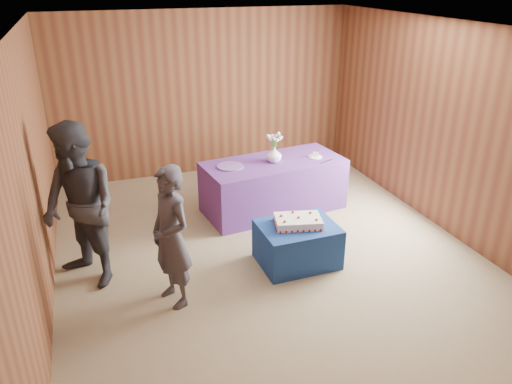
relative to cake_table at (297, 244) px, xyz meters
name	(u,v)px	position (x,y,z in m)	size (l,w,h in m)	color
ground	(266,252)	(-0.27, 0.35, -0.25)	(6.00, 6.00, 0.00)	gray
room_shell	(267,112)	(-0.27, 0.35, 1.55)	(5.04, 6.04, 2.72)	brown
cake_table	(297,244)	(0.00, 0.00, 0.00)	(0.90, 0.70, 0.50)	#1B4595
serving_table	(273,186)	(0.26, 1.47, 0.12)	(2.00, 0.90, 0.75)	#62328B
sheet_cake	(298,221)	(0.01, 0.01, 0.30)	(0.63, 0.50, 0.13)	white
vase	(274,155)	(0.26, 1.46, 0.61)	(0.21, 0.21, 0.22)	white
flower_spray	(274,137)	(0.26, 1.46, 0.87)	(0.23, 0.23, 0.17)	#396F2C
platter	(230,166)	(-0.39, 1.46, 0.51)	(0.37, 0.37, 0.02)	#7953A6
plate	(315,157)	(0.89, 1.44, 0.51)	(0.20, 0.20, 0.01)	white
cake_slice	(316,154)	(0.89, 1.44, 0.55)	(0.09, 0.09, 0.09)	white
knife	(326,161)	(0.96, 1.22, 0.50)	(0.26, 0.02, 0.00)	#ACADB1
guest_left	(171,238)	(-1.53, -0.28, 0.52)	(0.56, 0.37, 1.53)	#393842
guest_right	(80,207)	(-2.37, 0.41, 0.68)	(0.90, 0.70, 1.85)	#30323A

